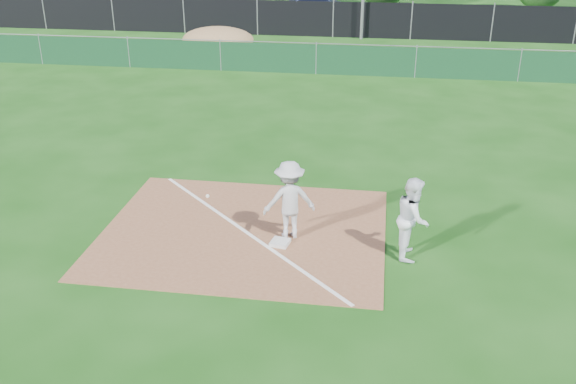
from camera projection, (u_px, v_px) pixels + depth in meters
The scene contains 13 objects.
ground at pixel (300, 109), 21.86m from camera, with size 90.00×90.00×0.00m, color #13440E.
infield_dirt at pixel (244, 231), 13.75m from camera, with size 6.00×5.00×0.02m, color brown.
foul_line at pixel (244, 231), 13.75m from camera, with size 0.08×7.00×0.01m, color white.
green_fence at pixel (316, 59), 26.12m from camera, with size 44.00×0.05×1.20m, color #0E351C.
dirt_mound at pixel (218, 40), 29.96m from camera, with size 3.38×2.60×1.17m, color olive.
black_fence at pixel (333, 19), 33.20m from camera, with size 46.00×0.04×1.80m, color black.
parking_lot at pixel (340, 21), 38.07m from camera, with size 46.00×9.00×0.01m, color black.
first_base at pixel (280, 242), 13.20m from camera, with size 0.36×0.36×0.08m, color silver.
play_at_first at pixel (289, 200), 13.19m from camera, with size 2.40×0.95×1.69m.
runner at pixel (413, 218), 12.50m from camera, with size 0.81×0.63×1.67m, color white.
car_left at pixel (214, 8), 38.45m from camera, with size 1.57×3.90×1.33m, color #B2B4BA.
car_mid at pixel (322, 8), 38.22m from camera, with size 1.47×4.23×1.39m, color black.
car_right at pixel (410, 15), 36.02m from camera, with size 1.81×4.45×1.29m, color black.
Camera 1 is at (2.75, -10.90, 6.46)m, focal length 40.00 mm.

